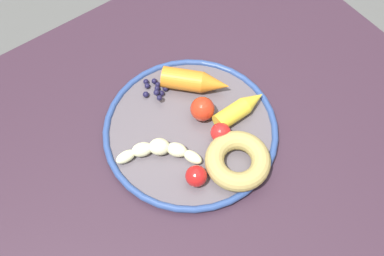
# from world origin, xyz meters

# --- Properties ---
(ground_plane) EXTENTS (6.00, 6.00, 0.00)m
(ground_plane) POSITION_xyz_m (0.00, 0.00, 0.00)
(ground_plane) COLOR #545655
(dining_table) EXTENTS (0.93, 0.78, 0.74)m
(dining_table) POSITION_xyz_m (0.00, 0.00, 0.64)
(dining_table) COLOR #342230
(dining_table) RESTS_ON ground_plane
(plate) EXTENTS (0.31, 0.31, 0.02)m
(plate) POSITION_xyz_m (0.00, 0.02, 0.75)
(plate) COLOR #554E56
(plate) RESTS_ON dining_table
(banana) EXTENTS (0.13, 0.10, 0.03)m
(banana) POSITION_xyz_m (-0.07, 0.01, 0.77)
(banana) COLOR #E9ECB6
(banana) RESTS_ON plate
(carrot_orange) EXTENTS (0.12, 0.12, 0.04)m
(carrot_orange) POSITION_xyz_m (0.06, 0.09, 0.78)
(carrot_orange) COLOR orange
(carrot_orange) RESTS_ON plate
(carrot_yellow) EXTENTS (0.11, 0.03, 0.03)m
(carrot_yellow) POSITION_xyz_m (0.09, -0.01, 0.77)
(carrot_yellow) COLOR yellow
(carrot_yellow) RESTS_ON plate
(donut) EXTENTS (0.16, 0.16, 0.03)m
(donut) POSITION_xyz_m (0.02, -0.08, 0.77)
(donut) COLOR tan
(donut) RESTS_ON plate
(blueberry_pile) EXTENTS (0.06, 0.06, 0.02)m
(blueberry_pile) POSITION_xyz_m (-0.00, 0.13, 0.76)
(blueberry_pile) COLOR #191638
(blueberry_pile) RESTS_ON plate
(tomato_near) EXTENTS (0.04, 0.04, 0.04)m
(tomato_near) POSITION_xyz_m (0.03, 0.03, 0.78)
(tomato_near) COLOR red
(tomato_near) RESTS_ON plate
(tomato_mid) EXTENTS (0.04, 0.04, 0.04)m
(tomato_mid) POSITION_xyz_m (0.03, -0.03, 0.77)
(tomato_mid) COLOR red
(tomato_mid) RESTS_ON plate
(tomato_far) EXTENTS (0.04, 0.04, 0.04)m
(tomato_far) POSITION_xyz_m (-0.05, -0.07, 0.77)
(tomato_far) COLOR red
(tomato_far) RESTS_ON plate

